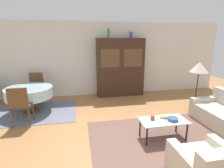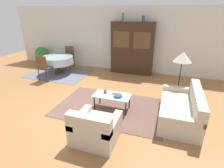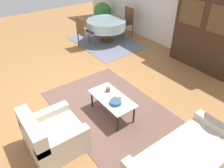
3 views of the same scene
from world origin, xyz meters
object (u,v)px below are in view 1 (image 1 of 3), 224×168
object	(u,v)px
dining_table	(29,93)
vase_short	(131,35)
coffee_table	(163,122)
dining_chair_near	(20,104)
cup	(153,118)
bowl_small	(163,117)
vase_tall	(109,33)
floor_lamp	(199,68)
dining_chair_far	(36,86)
display_cabinet	(120,67)
bowl	(173,119)

from	to	relation	value
dining_table	vase_short	size ratio (longest dim) A/B	5.97
coffee_table	dining_table	bearing A→B (deg)	146.36
dining_chair_near	cup	distance (m)	3.13
dining_chair_near	bowl_small	bearing A→B (deg)	-19.08
vase_tall	vase_short	xyz separation A→B (m)	(0.82, 0.00, -0.05)
coffee_table	floor_lamp	xyz separation A→B (m)	(1.70, 1.30, 0.88)
dining_table	dining_chair_near	world-z (taller)	dining_chair_near
vase_tall	vase_short	world-z (taller)	vase_tall
bowl_small	vase_tall	world-z (taller)	vase_tall
dining_chair_far	bowl_small	world-z (taller)	dining_chair_far
coffee_table	dining_chair_near	distance (m)	3.36
dining_table	floor_lamp	world-z (taller)	floor_lamp
bowl_small	vase_tall	xyz separation A→B (m)	(-0.66, 3.05, 1.83)
dining_chair_far	vase_short	world-z (taller)	vase_short
dining_chair_far	dining_table	bearing A→B (deg)	90.00
display_cabinet	bowl_small	distance (m)	3.12
display_cabinet	vase_short	world-z (taller)	vase_short
dining_chair_far	vase_tall	distance (m)	3.05
dining_chair_near	cup	world-z (taller)	dining_chair_near
display_cabinet	dining_chair_near	bearing A→B (deg)	-146.55
bowl_small	display_cabinet	bearing A→B (deg)	94.27
dining_table	vase_short	distance (m)	3.87
display_cabinet	cup	size ratio (longest dim) A/B	23.03
dining_chair_near	vase_short	xyz separation A→B (m)	(3.33, 1.95, 1.67)
dining_chair_far	floor_lamp	world-z (taller)	floor_lamp
bowl_small	vase_short	size ratio (longest dim) A/B	0.71
dining_table	bowl	distance (m)	3.94
coffee_table	cup	size ratio (longest dim) A/B	10.83
dining_chair_far	vase_short	bearing A→B (deg)	-176.40
vase_short	cup	bearing A→B (deg)	-97.78
dining_chair_far	vase_tall	world-z (taller)	vase_tall
dining_table	bowl_small	size ratio (longest dim) A/B	8.45
display_cabinet	cup	bearing A→B (deg)	-90.77
bowl_small	vase_short	bearing A→B (deg)	87.11
vase_tall	dining_chair_near	bearing A→B (deg)	-142.23
display_cabinet	coffee_table	bearing A→B (deg)	-86.78
dining_table	bowl	world-z (taller)	dining_table
dining_chair_near	coffee_table	bearing A→B (deg)	-21.16
display_cabinet	bowl_small	bearing A→B (deg)	-85.73
display_cabinet	vase_short	distance (m)	1.23
bowl	coffee_table	bearing A→B (deg)	164.24
floor_lamp	vase_tall	distance (m)	3.14
display_cabinet	bowl_small	world-z (taller)	display_cabinet
coffee_table	bowl_small	bearing A→B (deg)	65.90
dining_table	bowl	xyz separation A→B (m)	(3.31, -2.13, -0.13)
dining_chair_near	vase_short	bearing A→B (deg)	30.34
cup	bowl	xyz separation A→B (m)	(0.40, -0.11, -0.02)
vase_short	bowl_small	bearing A→B (deg)	-92.89
cup	bowl	distance (m)	0.41
dining_chair_near	vase_short	world-z (taller)	vase_short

